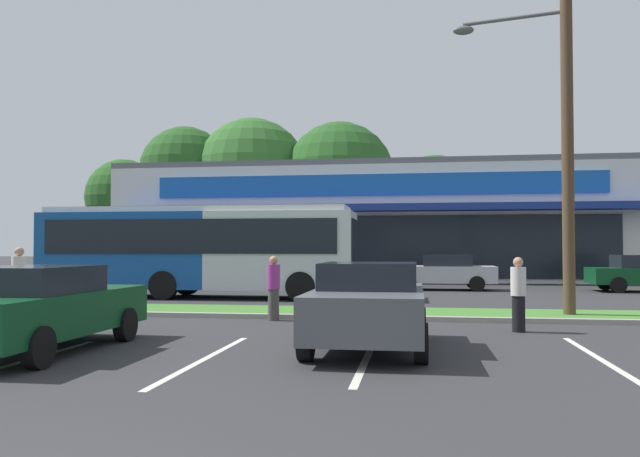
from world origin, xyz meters
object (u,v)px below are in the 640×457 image
pedestrian_far (274,288)px  pedestrian_mid (518,294)px  car_1 (39,307)px  car_5 (127,270)px  utility_pole (561,91)px  car_0 (443,272)px  pedestrian_near_bench (19,281)px  city_bus (199,249)px  car_3 (369,305)px

pedestrian_far → pedestrian_mid: bearing=155.7°
car_1 → car_5: bearing=21.0°
utility_pole → car_1: bearing=-146.1°
car_0 → pedestrian_near_bench: size_ratio=2.45×
utility_pole → car_5: utility_pole is taller
city_bus → pedestrian_far: size_ratio=7.12×
car_5 → pedestrian_near_bench: pedestrian_near_bench is taller
car_5 → pedestrian_near_bench: 12.53m
car_3 → pedestrian_far: bearing=-147.3°
city_bus → pedestrian_near_bench: 7.24m
car_1 → pedestrian_far: size_ratio=2.90×
utility_pole → car_3: bearing=-129.0°
car_0 → pedestrian_mid: (1.03, -13.57, 0.03)m
utility_pole → car_5: (-16.81, 10.75, -5.03)m
car_1 → pedestrian_near_bench: size_ratio=2.55×
car_0 → car_5: bearing=0.1°
pedestrian_far → car_3: bearing=111.6°
pedestrian_mid → car_5: bearing=-16.6°
utility_pole → car_3: utility_pole is taller
car_1 → car_3: bearing=-78.0°
car_1 → pedestrian_near_bench: (-3.94, 5.31, 0.14)m
car_5 → pedestrian_mid: 20.41m
car_0 → utility_pole: bearing=103.4°
city_bus → car_0: city_bus is taller
city_bus → pedestrian_mid: city_bus is taller
car_1 → car_3: 5.69m
city_bus → car_3: bearing=-57.9°
car_1 → car_3: size_ratio=1.12×
car_5 → pedestrian_far: bearing=-51.7°
pedestrian_near_bench → utility_pole: bearing=-126.1°
car_0 → pedestrian_far: pedestrian_far is taller
utility_pole → car_5: bearing=147.4°
car_0 → pedestrian_mid: size_ratio=2.79×
city_bus → car_5: 7.75m
car_0 → car_5: (-14.25, -0.03, -0.01)m
city_bus → car_1: size_ratio=2.46×
car_3 → pedestrian_mid: 4.10m
car_0 → car_5: 14.25m
car_3 → car_5: 20.45m
car_1 → car_0: bearing=-23.2°
car_5 → pedestrian_mid: size_ratio=2.63×
car_3 → car_5: (-12.29, 16.34, -0.03)m
city_bus → car_1: city_bus is taller
utility_pole → pedestrian_far: utility_pole is taller
utility_pole → pedestrian_mid: 5.92m
car_0 → pedestrian_near_bench: 16.78m
car_0 → pedestrian_near_bench: bearing=46.9°
car_5 → car_0: bearing=0.1°
utility_pole → car_1: 13.15m
pedestrian_mid → car_1: bearing=50.0°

